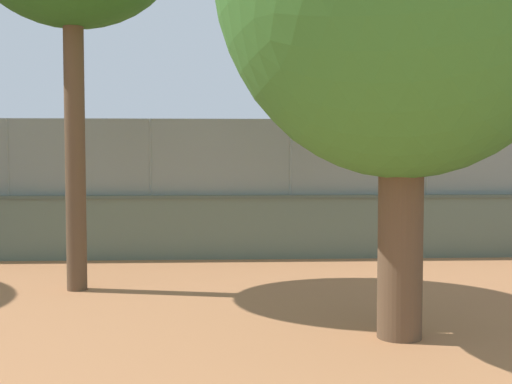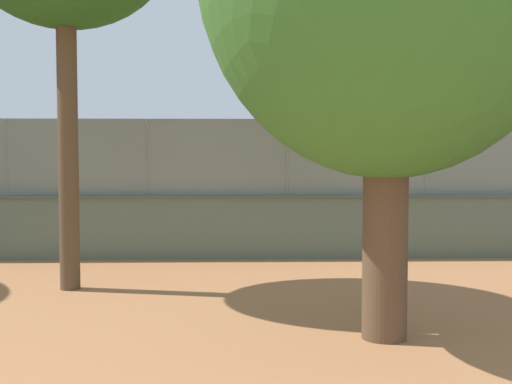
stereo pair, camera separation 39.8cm
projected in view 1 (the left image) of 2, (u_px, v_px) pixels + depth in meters
name	position (u px, v px, depth m)	size (l,w,h in m)	color
ground_plane	(271.00, 221.00, 24.82)	(260.00, 260.00, 0.00)	#B27247
perimeter_wall	(290.00, 226.00, 15.75)	(27.28, 0.72, 1.54)	slate
fence_panel_on_wall	(290.00, 157.00, 15.66)	(26.80, 0.39, 1.82)	gray
player_crossing_court	(201.00, 202.00, 22.38)	(1.18, 0.70, 1.49)	black
player_at_service_line	(79.00, 214.00, 18.15)	(1.08, 0.82, 1.48)	#B2B2B2
player_baseline_waiting	(417.00, 198.00, 22.95)	(0.72, 1.08, 1.67)	black
sports_ball	(213.00, 229.00, 21.10)	(0.18, 0.18, 0.18)	orange
spare_ball_by_wall	(217.00, 249.00, 16.89)	(0.14, 0.14, 0.14)	orange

